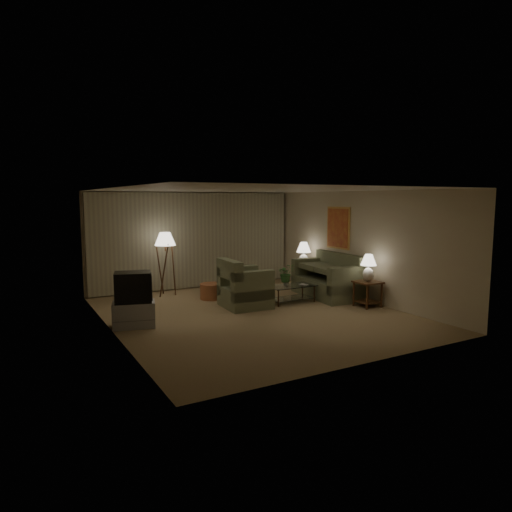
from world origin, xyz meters
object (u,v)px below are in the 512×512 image
Objects in this scene: table_lamp_far at (304,252)px; tv_cabinet at (134,314)px; vase at (286,283)px; coffee_table at (291,291)px; sofa at (327,280)px; side_table_near at (368,289)px; armchair at (245,288)px; table_lamp_near at (368,265)px; floor_lamp at (166,263)px; ottoman at (212,291)px; side_table_far at (303,274)px; crt_tv at (133,287)px.

table_lamp_far is 0.77× the size of tv_cabinet.
coffee_table is at bearing 0.00° from vase.
sofa is 1.32m from vase.
side_table_near is (0.15, -1.35, -0.03)m from sofa.
sofa is at bearing 4.92° from coffee_table.
armchair is 0.98× the size of coffee_table.
vase is at bearing -94.35° from armchair.
coffee_table is at bearing 19.45° from tv_cabinet.
tv_cabinet is at bearing 101.62° from armchair.
table_lamp_near reaches higher than vase.
floor_lamp is 3.21m from vase.
coffee_table reaches higher than ottoman.
table_lamp_near is 1.09× the size of ottoman.
table_lamp_near is at bearing -90.00° from table_lamp_far.
side_table_far is 1.89m from coffee_table.
table_lamp_near is at bearing 4.71° from crt_tv.
table_lamp_far reaches higher than crt_tv.
coffee_table is at bearing 19.45° from crt_tv.
ottoman is at bearing 49.11° from tv_cabinet.
ottoman is (-0.34, 1.17, -0.25)m from armchair.
ottoman is (-2.69, 1.20, -0.25)m from sofa.
side_table_near is 0.66× the size of tv_cabinet.
ottoman is at bearing 138.17° from side_table_near.
side_table_far is 0.95× the size of table_lamp_near.
coffee_table is 0.25m from vase.
table_lamp_near is 5.29m from crt_tv.
vase is at bearing 180.00° from coffee_table.
armchair is at bearing -154.02° from side_table_far.
ottoman is at bearing -178.90° from side_table_far.
vase reaches higher than coffee_table.
table_lamp_near reaches higher than coffee_table.
tv_cabinet is (-5.05, -0.39, -0.19)m from sofa.
table_lamp_far is (2.50, 1.22, 0.57)m from armchair.
table_lamp_near is at bearing -41.83° from ottoman.
coffee_table is at bearing -134.18° from table_lamp_far.
armchair is at bearing -60.30° from floor_lamp.
sofa is 2.35m from armchair.
side_table_near is 0.51× the size of coffee_table.
crt_tv is at bearing -162.48° from table_lamp_far.
armchair is 1.92× the size of side_table_far.
crt_tv is 3.76m from vase.
floor_lamp is 12.10× the size of vase.
side_table_far is at bearing -13.65° from floor_lamp.
table_lamp_far is 5.14× the size of vase.
side_table_far reaches higher than ottoman.
armchair is 1.45× the size of crt_tv.
table_lamp_near is (2.50, -1.38, 0.53)m from armchair.
side_table_far is (-0.00, 2.60, -0.02)m from side_table_near.
armchair is 1.65× the size of table_lamp_far.
armchair is 1.97× the size of ottoman.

